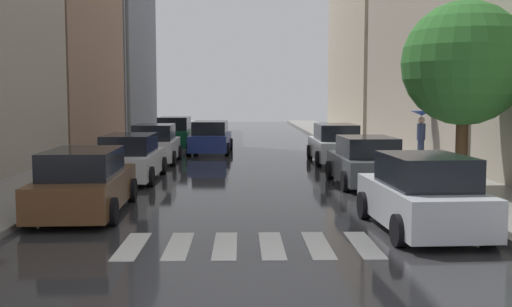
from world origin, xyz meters
TOP-DOWN VIEW (x-y plane):
  - ground_plane at (0.00, 24.00)m, footprint 28.00×72.00m
  - sidewalk_left at (-6.50, 24.00)m, footprint 3.00×72.00m
  - sidewalk_right at (6.50, 24.00)m, footprint 3.00×72.00m
  - crosswalk_stripes at (0.00, 3.47)m, footprint 4.95×2.20m
  - building_left_far at (-11.00, 41.64)m, footprint 6.00×15.54m
  - building_right_far at (11.00, 40.71)m, footprint 6.00×16.69m
  - parked_car_left_nearest at (-3.99, 6.83)m, footprint 2.18×4.84m
  - parked_car_left_second at (-3.93, 12.84)m, footprint 2.01×4.74m
  - parked_car_left_third at (-3.86, 18.26)m, footprint 2.06×4.03m
  - parked_car_left_fourth at (-3.71, 24.99)m, footprint 2.04×4.22m
  - parked_car_right_nearest at (3.73, 4.65)m, footprint 2.17×4.21m
  - parked_car_right_second at (3.91, 11.44)m, footprint 2.14×4.25m
  - parked_car_right_third at (3.95, 18.20)m, footprint 2.06×4.73m
  - car_midroad at (-1.68, 22.76)m, footprint 2.20×4.71m
  - pedestrian_by_kerb at (7.51, 17.55)m, footprint 0.97×0.97m
  - street_tree_right at (6.46, 9.89)m, footprint 3.67×3.67m
  - lamp_post_left at (-5.55, 21.55)m, footprint 0.60×0.28m

SIDE VIEW (x-z plane):
  - ground_plane at x=0.00m, z-range -0.04..0.00m
  - crosswalk_stripes at x=0.00m, z-range 0.00..0.01m
  - sidewalk_left at x=-6.50m, z-range 0.00..0.15m
  - sidewalk_right at x=6.50m, z-range 0.00..0.15m
  - parked_car_right_second at x=3.91m, z-range -0.05..1.54m
  - parked_car_left_second at x=-3.93m, z-range -0.05..1.54m
  - parked_car_left_nearest at x=-3.99m, z-range -0.05..1.55m
  - car_midroad at x=-1.68m, z-range -0.05..1.58m
  - parked_car_right_nearest at x=3.73m, z-range -0.05..1.61m
  - parked_car_left_third at x=-3.86m, z-range -0.06..1.62m
  - parked_car_right_third at x=3.95m, z-range -0.05..1.63m
  - parked_car_left_fourth at x=-3.71m, z-range -0.06..1.70m
  - pedestrian_by_kerb at x=7.51m, z-range 0.60..2.71m
  - street_tree_right at x=6.46m, z-range 1.07..6.61m
  - lamp_post_left at x=-5.55m, z-range 0.69..8.37m
  - building_right_far at x=11.00m, z-range 0.00..12.01m
  - building_left_far at x=-11.00m, z-range 0.00..15.83m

